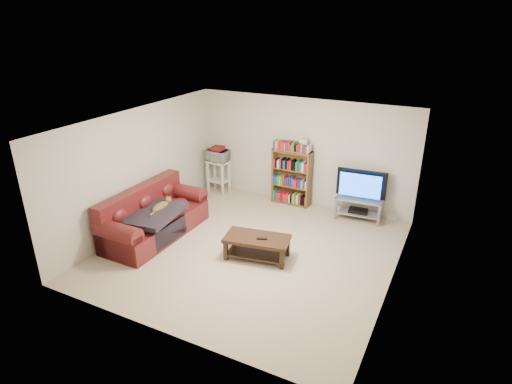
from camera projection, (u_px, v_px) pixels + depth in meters
The scene contains 19 objects.
floor at pixel (251, 250), 7.91m from camera, with size 5.00×5.00×0.00m, color beige.
ceiling at pixel (250, 123), 6.98m from camera, with size 5.00×5.00×0.00m, color white.
wall_back at pixel (302, 152), 9.51m from camera, with size 5.00×5.00×0.00m, color beige.
wall_front at pixel (160, 258), 5.39m from camera, with size 5.00×5.00×0.00m, color beige.
wall_left at pixel (139, 169), 8.49m from camera, with size 5.00×5.00×0.00m, color beige.
wall_right at pixel (399, 219), 6.41m from camera, with size 5.00×5.00×0.00m, color beige.
sofa at pixel (152, 219), 8.35m from camera, with size 0.99×2.25×0.96m.
blanket at pixel (154, 214), 8.06m from camera, with size 0.87×1.12×0.10m, color black.
cat at pixel (160, 207), 8.20m from camera, with size 0.24×0.61×0.18m, color brown, non-canonical shape.
coffee_table at pixel (257, 243), 7.56m from camera, with size 1.22×0.76×0.41m.
remote at pixel (262, 239), 7.44m from camera, with size 0.19×0.05×0.02m, color black.
tv_stand at pixel (359, 205), 8.99m from camera, with size 0.99×0.50×0.48m.
television at pixel (361, 185), 8.82m from camera, with size 1.03×0.14×0.59m, color black.
dvd_player at pixel (358, 211), 9.04m from camera, with size 0.38×0.27×0.06m, color black.
bookshelf at pixel (292, 176), 9.62m from camera, with size 0.89×0.29×1.29m.
shelf_clutter at pixel (297, 146), 9.30m from camera, with size 0.65×0.20×0.28m.
microwave_stand at pixel (218, 172), 10.29m from camera, with size 0.52×0.39×0.80m.
microwave at pixel (218, 155), 10.13m from camera, with size 0.49×0.33×0.27m, color silver.
game_boxes at pixel (218, 149), 10.07m from camera, with size 0.29×0.25×0.05m, color maroon.
Camera 1 is at (3.18, -6.10, 4.05)m, focal length 30.00 mm.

